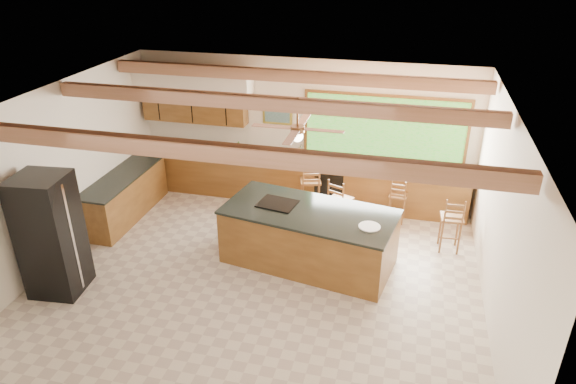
# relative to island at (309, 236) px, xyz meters

# --- Properties ---
(ground) EXTENTS (7.20, 7.20, 0.00)m
(ground) POSITION_rel_island_xyz_m (-0.70, -0.60, -0.51)
(ground) COLOR beige
(ground) RESTS_ON ground
(room_shell) EXTENTS (7.27, 6.54, 3.02)m
(room_shell) POSITION_rel_island_xyz_m (-0.87, 0.05, 1.71)
(room_shell) COLOR white
(room_shell) RESTS_ON ground
(counter_run) EXTENTS (7.12, 3.10, 1.26)m
(counter_run) POSITION_rel_island_xyz_m (-1.52, 1.92, -0.04)
(counter_run) COLOR brown
(counter_run) RESTS_ON ground
(island) EXTENTS (3.10, 1.85, 1.03)m
(island) POSITION_rel_island_xyz_m (0.00, 0.00, 0.00)
(island) COLOR brown
(island) RESTS_ON ground
(refrigerator) EXTENTS (0.85, 0.83, 2.00)m
(refrigerator) POSITION_rel_island_xyz_m (-3.75, -1.72, 0.49)
(refrigerator) COLOR black
(refrigerator) RESTS_ON ground
(bar_stool_a) EXTENTS (0.51, 0.51, 1.15)m
(bar_stool_a) POSITION_rel_island_xyz_m (-0.36, 1.79, 0.17)
(bar_stool_a) COLOR brown
(bar_stool_a) RESTS_ON ground
(bar_stool_b) EXTENTS (0.53, 0.53, 1.12)m
(bar_stool_b) POSITION_rel_island_xyz_m (0.36, 1.13, 0.16)
(bar_stool_b) COLOR brown
(bar_stool_b) RESTS_ON ground
(bar_stool_c) EXTENTS (0.41, 0.41, 1.09)m
(bar_stool_c) POSITION_rel_island_xyz_m (2.40, 0.94, 0.14)
(bar_stool_c) COLOR brown
(bar_stool_c) RESTS_ON ground
(bar_stool_d) EXTENTS (0.37, 0.37, 0.95)m
(bar_stool_d) POSITION_rel_island_xyz_m (1.42, 1.80, 0.05)
(bar_stool_d) COLOR brown
(bar_stool_d) RESTS_ON ground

